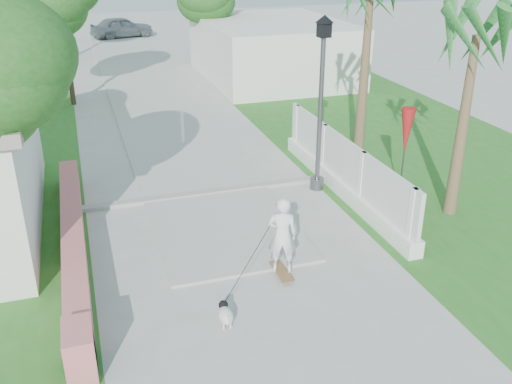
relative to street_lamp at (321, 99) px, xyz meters
name	(u,v)px	position (x,y,z in m)	size (l,w,h in m)	color
ground	(288,337)	(-2.90, -5.50, -2.43)	(90.00, 90.00, 0.00)	#B7B7B2
path_strip	(138,76)	(-2.90, 14.50, -2.40)	(3.20, 36.00, 0.06)	#B7B7B2
curb	(205,193)	(-2.90, 0.50, -2.38)	(6.50, 0.25, 0.10)	#999993
grass_right	(403,142)	(4.10, 2.50, -2.42)	(8.00, 20.00, 0.01)	#296720
pink_wall	(74,249)	(-6.20, -1.95, -2.11)	(0.45, 8.20, 0.80)	#BE6164
lattice_fence	(343,174)	(0.50, -0.50, -1.88)	(0.35, 7.00, 1.50)	white
building_right	(272,49)	(3.10, 12.50, -1.13)	(6.00, 8.00, 2.60)	silver
street_lamp	(321,99)	(0.00, 0.00, 0.00)	(0.44, 0.44, 4.44)	#59595E
bollard	(182,127)	(-2.70, 4.50, -1.84)	(0.14, 0.14, 1.09)	white
patio_umbrella	(406,132)	(1.90, -1.00, -0.74)	(0.36, 0.36, 2.30)	#59595E
tree_path_left	(61,3)	(-5.88, 10.48, 1.39)	(3.40, 3.40, 5.23)	#4C3826
palm_far	(370,5)	(1.70, 1.00, 2.06)	(1.80, 1.80, 5.30)	brown
palm_near	(475,47)	(2.50, -2.30, 1.53)	(1.80, 1.80, 4.70)	brown
skateboarder	(256,257)	(-2.98, -4.03, -1.69)	(1.79, 1.42, 1.68)	brown
dog	(225,314)	(-3.80, -4.84, -2.22)	(0.27, 0.57, 0.39)	silver
parked_car	(122,27)	(-2.42, 26.11, -1.76)	(1.58, 3.93, 1.34)	#ACADB4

